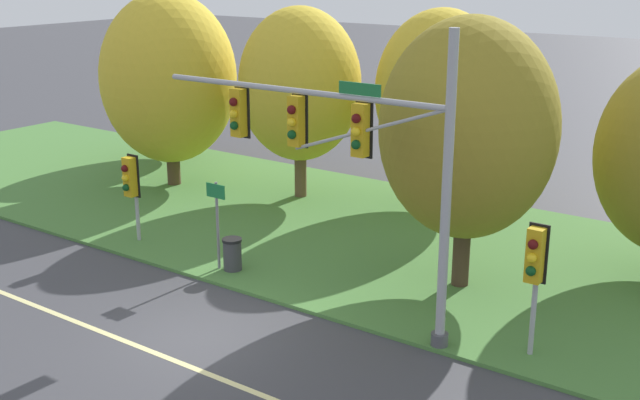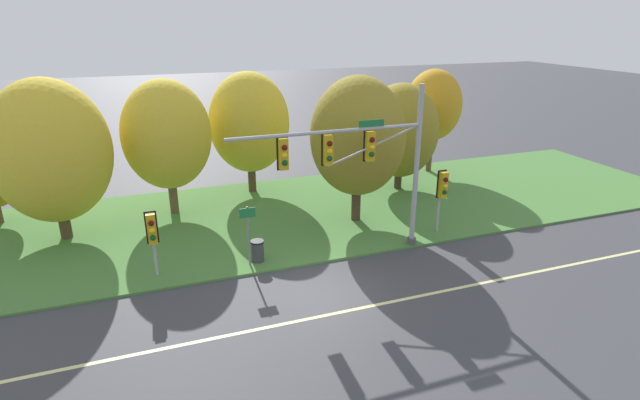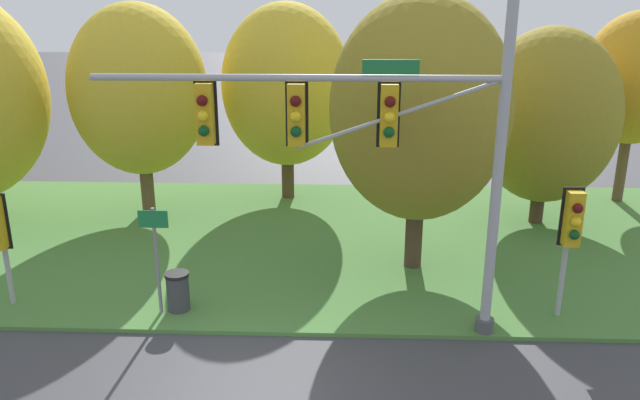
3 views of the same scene
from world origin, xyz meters
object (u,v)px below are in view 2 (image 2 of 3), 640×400
object	(u,v)px
tree_behind_signpost	(167,135)
tree_left_of_mast	(51,151)
tree_tall_centre	(358,137)
trash_bin	(258,251)
tree_mid_verge	(249,123)
traffic_signal_mast	(363,158)
tree_furthest_back	(433,105)
tree_right_far	(401,131)
pedestrian_signal_further_along	(152,232)
route_sign_post	(248,228)
pedestrian_signal_near_kerb	(442,188)

from	to	relation	value
tree_behind_signpost	tree_left_of_mast	bearing A→B (deg)	-162.74
tree_tall_centre	trash_bin	distance (m)	7.42
tree_mid_verge	trash_bin	size ratio (longest dim) A/B	7.43
traffic_signal_mast	tree_tall_centre	bearing A→B (deg)	69.00
tree_furthest_back	trash_bin	bearing A→B (deg)	-147.01
traffic_signal_mast	trash_bin	distance (m)	5.86
tree_mid_verge	tree_right_far	xyz separation A→B (m)	(8.33, -2.43, -0.59)
pedestrian_signal_further_along	tree_mid_verge	size ratio (longest dim) A/B	0.40
route_sign_post	tree_right_far	size ratio (longest dim) A/B	0.41
pedestrian_signal_near_kerb	tree_mid_verge	bearing A→B (deg)	127.92
pedestrian_signal_near_kerb	tree_behind_signpost	xyz separation A→B (m)	(-11.61, 7.07, 1.91)
tree_tall_centre	tree_right_far	size ratio (longest dim) A/B	1.16
route_sign_post	tree_behind_signpost	distance (m)	7.96
pedestrian_signal_further_along	tree_right_far	bearing A→B (deg)	24.58
pedestrian_signal_near_kerb	traffic_signal_mast	bearing A→B (deg)	-171.66
tree_mid_verge	traffic_signal_mast	bearing A→B (deg)	-74.91
pedestrian_signal_near_kerb	tree_right_far	bearing A→B (deg)	78.55
tree_behind_signpost	tree_mid_verge	xyz separation A→B (m)	(4.60, 1.92, -0.07)
pedestrian_signal_further_along	tree_furthest_back	bearing A→B (deg)	26.63
pedestrian_signal_near_kerb	trash_bin	distance (m)	8.96
tree_left_of_mast	tree_tall_centre	world-z (taller)	tree_left_of_mast
pedestrian_signal_further_along	tree_tall_centre	xyz separation A→B (m)	(9.79, 2.79, 2.33)
tree_right_far	trash_bin	bearing A→B (deg)	-147.36
pedestrian_signal_further_along	tree_left_of_mast	xyz separation A→B (m)	(-3.78, 5.43, 2.17)
tree_mid_verge	tree_left_of_mast	bearing A→B (deg)	-160.12
pedestrian_signal_near_kerb	route_sign_post	size ratio (longest dim) A/B	1.21
tree_left_of_mast	trash_bin	bearing A→B (deg)	-34.67
tree_left_of_mast	tree_furthest_back	size ratio (longest dim) A/B	1.11
tree_furthest_back	route_sign_post	bearing A→B (deg)	-147.27
pedestrian_signal_near_kerb	tree_mid_verge	world-z (taller)	tree_mid_verge
traffic_signal_mast	tree_furthest_back	distance (m)	13.44
pedestrian_signal_near_kerb	pedestrian_signal_further_along	bearing A→B (deg)	179.63
pedestrian_signal_near_kerb	tree_left_of_mast	world-z (taller)	tree_left_of_mast
traffic_signal_mast	tree_behind_signpost	world-z (taller)	traffic_signal_mast
traffic_signal_mast	route_sign_post	world-z (taller)	traffic_signal_mast
trash_bin	pedestrian_signal_near_kerb	bearing A→B (deg)	-0.57
traffic_signal_mast	tree_tall_centre	size ratio (longest dim) A/B	1.16
pedestrian_signal_near_kerb	tree_furthest_back	bearing A→B (deg)	61.20
pedestrian_signal_further_along	tree_furthest_back	distance (m)	20.04
tree_furthest_back	traffic_signal_mast	bearing A→B (deg)	-134.11
tree_tall_centre	tree_right_far	xyz separation A→B (m)	(4.38, 3.69, -0.81)
pedestrian_signal_near_kerb	tree_left_of_mast	bearing A→B (deg)	161.66
pedestrian_signal_near_kerb	tree_right_far	world-z (taller)	tree_right_far
route_sign_post	tree_tall_centre	size ratio (longest dim) A/B	0.36
traffic_signal_mast	trash_bin	size ratio (longest dim) A/B	8.96
tree_tall_centre	pedestrian_signal_further_along	bearing A→B (deg)	-164.10
traffic_signal_mast	tree_left_of_mast	bearing A→B (deg)	153.25
tree_right_far	tree_tall_centre	bearing A→B (deg)	-139.89
traffic_signal_mast	trash_bin	world-z (taller)	traffic_signal_mast
tree_left_of_mast	route_sign_post	bearing A→B (deg)	-36.81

